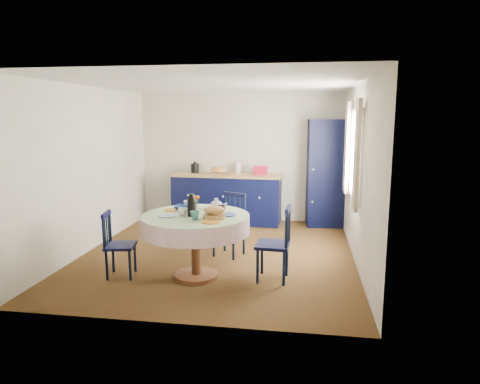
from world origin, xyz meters
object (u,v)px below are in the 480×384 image
object	(u,v)px
chair_left	(118,244)
mug_c	(221,209)
dining_table	(196,225)
mug_d	(187,204)
pantry_cabinet	(326,173)
chair_far	(230,224)
chair_right	(276,243)
mug_a	(183,212)
kitchen_counter	(227,197)
cobalt_bowl	(183,208)
mug_b	(195,216)

from	to	relation	value
chair_left	mug_c	world-z (taller)	mug_c
dining_table	mug_d	size ratio (longest dim) A/B	13.05
pantry_cabinet	mug_c	bearing A→B (deg)	-122.36
chair_far	chair_right	distance (m)	1.17
pantry_cabinet	mug_a	bearing A→B (deg)	-126.69
dining_table	chair_left	distance (m)	1.06
pantry_cabinet	chair_far	xyz separation A→B (m)	(-1.48, -2.02, -0.53)
kitchen_counter	mug_d	distance (m)	2.59
pantry_cabinet	dining_table	xyz separation A→B (m)	(-1.74, -3.00, -0.30)
cobalt_bowl	chair_far	bearing A→B (deg)	54.76
cobalt_bowl	mug_c	bearing A→B (deg)	-6.96
dining_table	mug_b	world-z (taller)	dining_table
kitchen_counter	mug_a	xyz separation A→B (m)	(-0.01, -3.01, 0.38)
mug_a	mug_d	world-z (taller)	mug_d
mug_b	cobalt_bowl	world-z (taller)	mug_b
kitchen_counter	chair_right	distance (m)	3.11
mug_d	pantry_cabinet	bearing A→B (deg)	52.98
chair_right	dining_table	bearing A→B (deg)	-82.40
mug_b	mug_a	bearing A→B (deg)	135.98
mug_c	mug_b	bearing A→B (deg)	-116.99
kitchen_counter	chair_far	xyz separation A→B (m)	(0.41, -1.98, -0.02)
pantry_cabinet	chair_right	distance (m)	3.06
chair_left	mug_c	size ratio (longest dim) A/B	7.41
mug_b	chair_far	bearing A→B (deg)	80.27
kitchen_counter	mug_a	size ratio (longest dim) A/B	17.92
mug_a	mug_c	size ratio (longest dim) A/B	1.05
mug_a	mug_d	size ratio (longest dim) A/B	1.15
chair_far	mug_b	xyz separation A→B (m)	(-0.21, -1.23, 0.41)
mug_b	pantry_cabinet	bearing A→B (deg)	62.55
chair_left	cobalt_bowl	size ratio (longest dim) A/B	3.54
chair_left	mug_c	distance (m)	1.41
chair_far	mug_a	bearing A→B (deg)	-91.82
cobalt_bowl	mug_a	bearing A→B (deg)	-74.71
mug_b	chair_right	bearing A→B (deg)	18.87
dining_table	chair_far	distance (m)	1.04
mug_d	mug_a	bearing A→B (deg)	-81.89
mug_c	chair_far	bearing A→B (deg)	91.46
chair_far	cobalt_bowl	distance (m)	0.96
dining_table	chair_far	size ratio (longest dim) A/B	1.47
dining_table	mug_d	distance (m)	0.49
pantry_cabinet	cobalt_bowl	xyz separation A→B (m)	(-1.98, -2.73, -0.14)
chair_right	mug_c	size ratio (longest dim) A/B	8.31
kitchen_counter	chair_left	bearing A→B (deg)	-103.56
chair_right	chair_left	bearing A→B (deg)	-81.61
mug_a	dining_table	bearing A→B (deg)	19.30
kitchen_counter	chair_left	xyz separation A→B (m)	(-0.87, -3.06, -0.06)
dining_table	mug_c	world-z (taller)	dining_table
kitchen_counter	chair_far	world-z (taller)	kitchen_counter
kitchen_counter	mug_d	xyz separation A→B (m)	(-0.07, -2.56, 0.39)
mug_a	cobalt_bowl	world-z (taller)	mug_a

